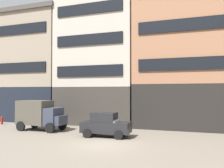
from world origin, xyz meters
TOP-DOWN VIEW (x-y plane):
  - ground_plane at (0.00, 0.00)m, footprint 120.00×120.00m
  - building_far_left at (-12.82, 10.45)m, footprint 8.21×6.61m
  - building_center_left at (-4.60, 10.45)m, footprint 8.94×6.61m
  - building_center_right at (4.11, 10.45)m, footprint 9.18×6.61m
  - delivery_truck_near at (-7.56, 3.74)m, footprint 4.37×2.17m
  - sedan_dark at (-0.93, 2.78)m, footprint 3.80×2.06m
  - fire_hydrant_curbside at (-13.77, 5.68)m, footprint 0.24×0.24m

SIDE VIEW (x-z plane):
  - ground_plane at x=0.00m, z-range 0.00..0.00m
  - fire_hydrant_curbside at x=-13.77m, z-range 0.01..0.84m
  - sedan_dark at x=-0.93m, z-range 0.00..1.83m
  - delivery_truck_near at x=-7.56m, z-range 0.11..2.73m
  - building_far_left at x=-12.82m, z-range 0.04..12.97m
  - building_center_right at x=4.11m, z-range 0.04..14.79m
  - building_center_left at x=-4.60m, z-range 0.04..16.82m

